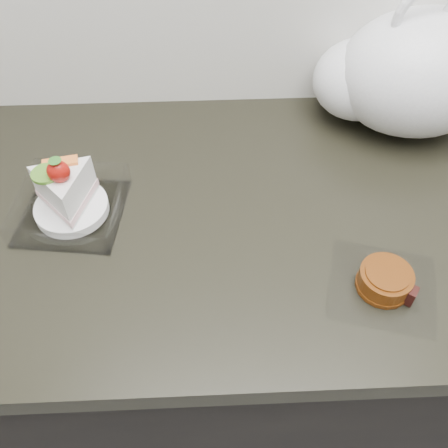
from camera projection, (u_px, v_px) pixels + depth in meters
The scene contains 4 objects.
counter at pixel (285, 332), 1.20m from camera, with size 2.04×0.64×0.90m.
cake_tray at pixel (69, 199), 0.82m from camera, with size 0.19×0.19×0.13m.
mooncake_wrap at pixel (385, 282), 0.74m from camera, with size 0.19×0.19×0.04m.
plastic_bag at pixel (409, 74), 0.91m from camera, with size 0.35×0.25×0.28m.
Camera 1 is at (-0.17, 1.12, 1.53)m, focal length 40.00 mm.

